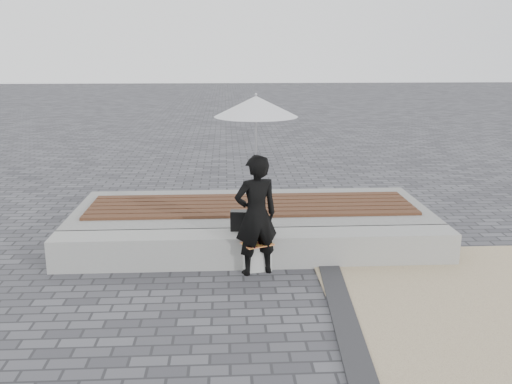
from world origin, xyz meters
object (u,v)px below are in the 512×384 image
seating_ledge (256,248)px  handbag (245,221)px  woman (256,215)px  canvas_tote (257,257)px  parasol (256,106)px

seating_ledge → handbag: size_ratio=13.98×
woman → canvas_tote: bearing=-122.2°
handbag → canvas_tote: (0.13, -0.35, -0.35)m
seating_ledge → canvas_tote: seating_ledge is taller
parasol → handbag: bearing=105.4°
woman → parasol: size_ratio=1.20×
woman → handbag: size_ratio=4.03×
seating_ledge → canvas_tote: 0.24m
woman → canvas_tote: (0.02, 0.07, -0.54)m
woman → handbag: 0.48m
parasol → handbag: (-0.12, 0.42, -1.46)m
woman → parasol: 1.26m
woman → canvas_tote: woman is taller
woman → handbag: (-0.12, 0.42, -0.19)m
seating_ledge → handbag: 0.37m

